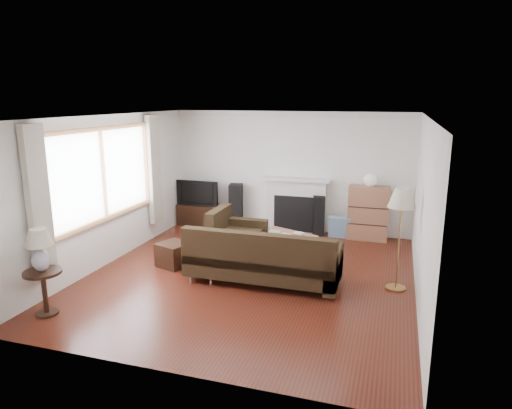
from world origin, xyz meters
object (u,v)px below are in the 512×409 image
(tv_stand, at_px, (199,215))
(sectional_sofa, at_px, (263,256))
(side_table, at_px, (45,293))
(coffee_table, at_px, (286,244))
(floor_lamp, at_px, (399,240))
(bookshelf, at_px, (368,213))

(tv_stand, distance_m, sectional_sofa, 3.49)
(sectional_sofa, bearing_deg, tv_stand, 130.41)
(sectional_sofa, relative_size, side_table, 4.21)
(coffee_table, relative_size, floor_lamp, 0.67)
(tv_stand, height_order, sectional_sofa, sectional_sofa)
(coffee_table, bearing_deg, sectional_sofa, -69.78)
(sectional_sofa, height_order, coffee_table, sectional_sofa)
(side_table, bearing_deg, floor_lamp, 26.77)
(sectional_sofa, bearing_deg, bookshelf, 62.79)
(sectional_sofa, xyz_separation_m, coffee_table, (0.05, 1.28, -0.21))
(bookshelf, bearing_deg, sectional_sofa, -117.21)
(tv_stand, xyz_separation_m, bookshelf, (3.64, 0.03, 0.31))
(tv_stand, relative_size, coffee_table, 0.91)
(floor_lamp, relative_size, side_table, 2.55)
(sectional_sofa, xyz_separation_m, floor_lamp, (1.96, 0.31, 0.36))
(sectional_sofa, xyz_separation_m, side_table, (-2.41, -1.89, -0.11))
(tv_stand, height_order, side_table, side_table)
(floor_lamp, distance_m, side_table, 4.92)
(tv_stand, xyz_separation_m, floor_lamp, (4.22, -2.35, 0.53))
(tv_stand, distance_m, floor_lamp, 4.86)
(tv_stand, xyz_separation_m, side_table, (-0.15, -4.55, 0.07))
(sectional_sofa, relative_size, coffee_table, 2.48)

